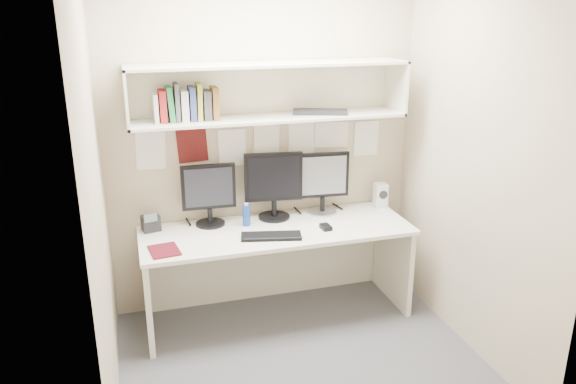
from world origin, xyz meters
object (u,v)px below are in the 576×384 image
object	(u,v)px
maroon_notebook	(164,250)
desk_phone	(151,223)
monitor_center	(274,183)
desk	(277,272)
keyboard	(271,236)
monitor_left	(209,192)
monitor_right	(322,181)
speaker	(380,195)

from	to	relation	value
maroon_notebook	desk_phone	bearing A→B (deg)	91.06
monitor_center	desk_phone	distance (m)	0.96
desk	keyboard	xyz separation A→B (m)	(-0.08, -0.16, 0.37)
monitor_center	maroon_notebook	bearing A→B (deg)	-148.33
monitor_center	desk_phone	xyz separation A→B (m)	(-0.93, -0.00, -0.22)
monitor_left	maroon_notebook	size ratio (longest dim) A/B	2.04
monitor_right	keyboard	distance (m)	0.69
desk	speaker	bearing A→B (deg)	12.75
monitor_left	monitor_center	xyz separation A→B (m)	(0.50, -0.00, 0.02)
monitor_left	speaker	distance (m)	1.41
desk	monitor_left	size ratio (longest dim) A/B	4.28
keyboard	desk_phone	distance (m)	0.90
monitor_left	keyboard	world-z (taller)	monitor_left
speaker	desk	bearing A→B (deg)	-160.68
monitor_center	monitor_right	bearing A→B (deg)	6.80
speaker	monitor_center	bearing A→B (deg)	-173.84
desk	monitor_center	xyz separation A→B (m)	(0.04, 0.22, 0.64)
monitor_right	maroon_notebook	size ratio (longest dim) A/B	2.14
speaker	desk_phone	bearing A→B (deg)	-173.49
monitor_left	maroon_notebook	bearing A→B (deg)	-130.78
monitor_center	keyboard	world-z (taller)	monitor_center
desk	monitor_center	distance (m)	0.68
monitor_center	maroon_notebook	size ratio (longest dim) A/B	2.26
keyboard	maroon_notebook	size ratio (longest dim) A/B	1.87
monitor_right	desk_phone	bearing A→B (deg)	-174.94
monitor_center	monitor_right	distance (m)	0.40
desk	monitor_left	bearing A→B (deg)	154.51
speaker	desk_phone	world-z (taller)	speaker
monitor_center	monitor_right	size ratio (longest dim) A/B	1.06
keyboard	desk_phone	xyz separation A→B (m)	(-0.81, 0.38, 0.05)
speaker	maroon_notebook	size ratio (longest dim) A/B	0.86
desk	maroon_notebook	world-z (taller)	maroon_notebook
keyboard	desk_phone	world-z (taller)	desk_phone
speaker	monitor_right	bearing A→B (deg)	-174.17
monitor_left	keyboard	distance (m)	0.59
monitor_center	maroon_notebook	distance (m)	1.00
monitor_left	maroon_notebook	xyz separation A→B (m)	(-0.37, -0.40, -0.25)
monitor_center	desk_phone	bearing A→B (deg)	-172.92
desk_phone	monitor_center	bearing A→B (deg)	-11.46
keyboard	desk	bearing A→B (deg)	75.29
monitor_right	keyboard	world-z (taller)	monitor_right
monitor_center	keyboard	size ratio (longest dim) A/B	1.21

